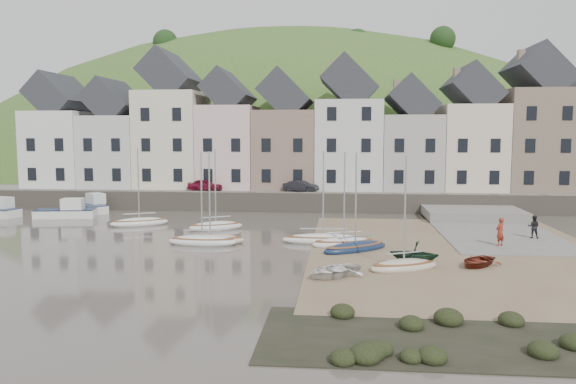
# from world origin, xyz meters

# --- Properties ---
(ground) EXTENTS (160.00, 160.00, 0.00)m
(ground) POSITION_xyz_m (0.00, 0.00, 0.00)
(ground) COLOR #484138
(ground) RESTS_ON ground
(quay_land) EXTENTS (90.00, 30.00, 1.50)m
(quay_land) POSITION_xyz_m (0.00, 32.00, 0.75)
(quay_land) COLOR #3D5E25
(quay_land) RESTS_ON ground
(quay_street) EXTENTS (70.00, 7.00, 0.10)m
(quay_street) POSITION_xyz_m (0.00, 20.50, 1.55)
(quay_street) COLOR slate
(quay_street) RESTS_ON quay_land
(seawall) EXTENTS (70.00, 1.20, 1.80)m
(seawall) POSITION_xyz_m (0.00, 17.00, 0.90)
(seawall) COLOR slate
(seawall) RESTS_ON ground
(beach) EXTENTS (18.00, 26.00, 0.06)m
(beach) POSITION_xyz_m (11.00, 0.00, 0.03)
(beach) COLOR #775F48
(beach) RESTS_ON ground
(slipway) EXTENTS (8.00, 18.00, 0.12)m
(slipway) POSITION_xyz_m (15.00, 8.00, 0.06)
(slipway) COLOR slate
(slipway) RESTS_ON ground
(hillside) EXTENTS (134.40, 84.00, 84.00)m
(hillside) POSITION_xyz_m (-5.00, 60.00, -17.99)
(hillside) COLOR #3D5E25
(hillside) RESTS_ON ground
(townhouse_terrace) EXTENTS (61.05, 8.00, 13.93)m
(townhouse_terrace) POSITION_xyz_m (1.76, 24.00, 7.32)
(townhouse_terrace) COLOR silver
(townhouse_terrace) RESTS_ON quay_land
(sailboat_0) EXTENTS (4.72, 3.42, 6.32)m
(sailboat_0) POSITION_xyz_m (-12.03, 8.16, 0.26)
(sailboat_0) COLOR white
(sailboat_0) RESTS_ON ground
(sailboat_1) EXTENTS (4.38, 3.22, 6.32)m
(sailboat_1) POSITION_xyz_m (-5.58, 6.87, 0.27)
(sailboat_1) COLOR white
(sailboat_1) RESTS_ON ground
(sailboat_2) EXTENTS (4.78, 2.39, 6.32)m
(sailboat_2) POSITION_xyz_m (-4.73, 1.31, 0.26)
(sailboat_2) COLOR beige
(sailboat_2) RESTS_ON ground
(sailboat_3) EXTENTS (4.63, 1.62, 6.32)m
(sailboat_3) POSITION_xyz_m (-5.18, 1.00, 0.26)
(sailboat_3) COLOR white
(sailboat_3) RESTS_ON ground
(sailboat_4) EXTENTS (5.57, 1.82, 6.32)m
(sailboat_4) POSITION_xyz_m (2.69, 2.37, 0.26)
(sailboat_4) COLOR white
(sailboat_4) RESTS_ON ground
(sailboat_5) EXTENTS (4.67, 4.06, 6.32)m
(sailboat_5) POSITION_xyz_m (4.77, -0.22, 0.26)
(sailboat_5) COLOR #152543
(sailboat_5) RESTS_ON ground
(sailboat_6) EXTENTS (4.46, 2.71, 6.32)m
(sailboat_6) POSITION_xyz_m (4.07, 1.15, 0.26)
(sailboat_6) COLOR white
(sailboat_6) RESTS_ON ground
(sailboat_7) EXTENTS (4.27, 3.09, 6.32)m
(sailboat_7) POSITION_xyz_m (7.23, -4.87, 0.27)
(sailboat_7) COLOR beige
(sailboat_7) RESTS_ON ground
(motorboat_0) EXTENTS (5.26, 2.59, 1.70)m
(motorboat_0) POSITION_xyz_m (-19.63, 11.47, 0.58)
(motorboat_0) COLOR white
(motorboat_0) RESTS_ON ground
(motorboat_2) EXTENTS (4.91, 4.60, 1.70)m
(motorboat_2) POSITION_xyz_m (-19.31, 15.18, 0.58)
(motorboat_2) COLOR white
(motorboat_2) RESTS_ON ground
(rowboat_white) EXTENTS (3.80, 3.75, 0.65)m
(rowboat_white) POSITION_xyz_m (3.50, -6.75, 0.38)
(rowboat_white) COLOR white
(rowboat_white) RESTS_ON beach
(rowboat_green) EXTENTS (3.09, 2.84, 1.38)m
(rowboat_green) POSITION_xyz_m (7.87, -3.94, 0.75)
(rowboat_green) COLOR #152F20
(rowboat_green) RESTS_ON beach
(rowboat_red) EXTENTS (3.24, 3.33, 0.56)m
(rowboat_red) POSITION_xyz_m (11.29, -3.77, 0.34)
(rowboat_red) COLOR maroon
(rowboat_red) RESTS_ON beach
(person_red) EXTENTS (0.78, 0.75, 1.80)m
(person_red) POSITION_xyz_m (13.99, 1.84, 1.02)
(person_red) COLOR maroon
(person_red) RESTS_ON slipway
(person_dark) EXTENTS (0.91, 0.81, 1.56)m
(person_dark) POSITION_xyz_m (17.02, 4.80, 0.90)
(person_dark) COLOR black
(person_dark) RESTS_ON slipway
(car_left) EXTENTS (3.47, 1.55, 1.16)m
(car_left) POSITION_xyz_m (-9.45, 19.50, 2.18)
(car_left) COLOR maroon
(car_left) RESTS_ON quay_street
(car_right) EXTENTS (3.59, 2.06, 1.12)m
(car_right) POSITION_xyz_m (-0.02, 19.50, 2.16)
(car_right) COLOR black
(car_right) RESTS_ON quay_street
(shore_rocks) EXTENTS (14.00, 6.03, 0.74)m
(shore_rocks) POSITION_xyz_m (7.32, -15.35, 0.14)
(shore_rocks) COLOR black
(shore_rocks) RESTS_ON ground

